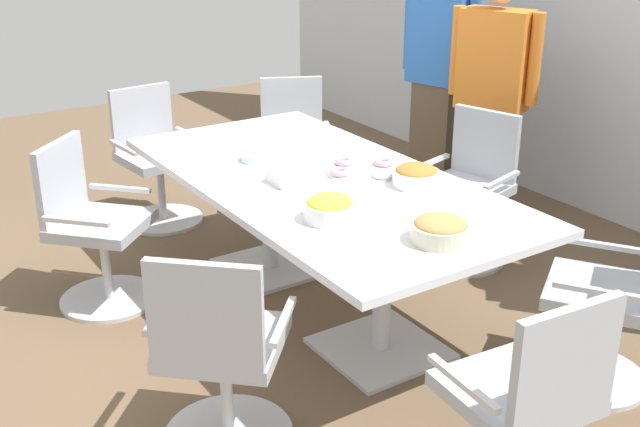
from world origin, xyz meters
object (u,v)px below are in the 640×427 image
object	(u,v)px
conference_table	(320,200)
napkin_pile	(288,176)
office_chair_5	(524,413)
snack_bowl_pretzels	(416,175)
snack_bowl_chips_yellow	(330,208)
plate_stack	(258,157)
office_chair_3	(93,233)
office_chair_6	(611,304)
person_standing_1	(491,98)
office_chair_2	(156,164)
donut_platter	(363,169)
person_standing_0	(439,71)
office_chair_4	(221,361)
office_chair_0	(468,196)
office_chair_1	(294,152)
snack_bowl_cookies	(441,229)

from	to	relation	value
conference_table	napkin_pile	size ratio (longest dim) A/B	13.97
office_chair_5	snack_bowl_pretzels	xyz separation A→B (m)	(-1.31, 0.56, 0.40)
office_chair_5	snack_bowl_chips_yellow	bearing A→B (deg)	97.18
conference_table	snack_bowl_pretzels	bearing A→B (deg)	43.31
plate_stack	napkin_pile	size ratio (longest dim) A/B	1.11
office_chair_3	office_chair_5	xyz separation A→B (m)	(2.40, 0.77, 0.00)
office_chair_6	person_standing_1	world-z (taller)	person_standing_1
office_chair_2	office_chair_3	bearing A→B (deg)	46.05
snack_bowl_pretzels	donut_platter	bearing A→B (deg)	-161.09
snack_bowl_chips_yellow	napkin_pile	bearing A→B (deg)	170.00
office_chair_2	napkin_pile	distance (m)	1.68
person_standing_0	plate_stack	bearing A→B (deg)	92.71
office_chair_4	napkin_pile	bearing A→B (deg)	87.85
office_chair_5	office_chair_3	bearing A→B (deg)	112.66
snack_bowl_pretzels	donut_platter	size ratio (longest dim) A/B	0.61
office_chair_5	office_chair_4	bearing A→B (deg)	135.18
snack_bowl_pretzels	office_chair_0	bearing A→B (deg)	117.74
conference_table	napkin_pile	bearing A→B (deg)	-96.88
office_chair_3	office_chair_6	bearing A→B (deg)	85.66
office_chair_4	office_chair_5	size ratio (longest dim) A/B	1.00
snack_bowl_pretzels	snack_bowl_chips_yellow	distance (m)	0.62
conference_table	donut_platter	bearing A→B (deg)	77.49
office_chair_2	office_chair_5	xyz separation A→B (m)	(3.32, 0.03, 0.00)
snack_bowl_pretzels	snack_bowl_chips_yellow	size ratio (longest dim) A/B	0.99
office_chair_4	person_standing_1	bearing A→B (deg)	67.27
snack_bowl_pretzels	plate_stack	xyz separation A→B (m)	(-0.78, -0.47, -0.03)
person_standing_1	snack_bowl_pretzels	xyz separation A→B (m)	(0.75, -1.24, -0.07)
office_chair_4	donut_platter	xyz separation A→B (m)	(-0.73, 1.21, 0.36)
conference_table	office_chair_4	size ratio (longest dim) A/B	2.64
office_chair_5	office_chair_0	bearing A→B (deg)	57.13
office_chair_6	snack_bowl_chips_yellow	xyz separation A→B (m)	(-0.82, -0.97, 0.40)
office_chair_0	office_chair_1	distance (m)	1.39
snack_bowl_cookies	office_chair_5	bearing A→B (deg)	-16.38
office_chair_5	snack_bowl_chips_yellow	size ratio (longest dim) A/B	3.79
office_chair_3	office_chair_4	size ratio (longest dim) A/B	1.00
office_chair_4	napkin_pile	world-z (taller)	office_chair_4
office_chair_0	office_chair_1	bearing A→B (deg)	3.16
snack_bowl_cookies	donut_platter	bearing A→B (deg)	164.73
conference_table	office_chair_4	world-z (taller)	office_chair_4
snack_bowl_cookies	donut_platter	distance (m)	0.93
office_chair_5	napkin_pile	size ratio (longest dim) A/B	5.30
office_chair_5	snack_bowl_pretzels	distance (m)	1.48
plate_stack	snack_bowl_chips_yellow	bearing A→B (deg)	-8.54
office_chair_2	person_standing_1	xyz separation A→B (m)	(1.27, 1.84, 0.47)
office_chair_1	person_standing_0	distance (m)	1.19
conference_table	office_chair_5	bearing A→B (deg)	-7.58
conference_table	office_chair_2	world-z (taller)	office_chair_2
office_chair_0	office_chair_4	bearing A→B (deg)	96.28
office_chair_3	office_chair_4	bearing A→B (deg)	46.77
plate_stack	office_chair_0	bearing A→B (deg)	72.85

